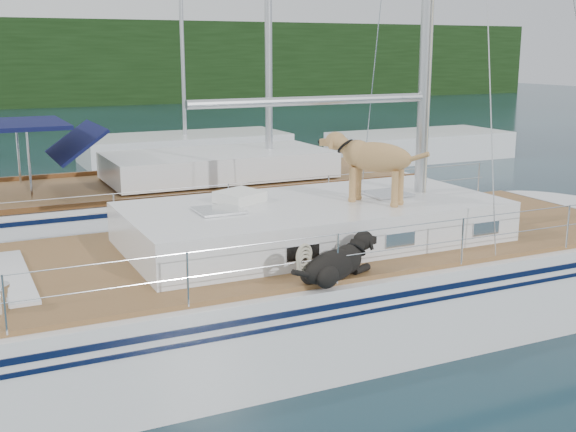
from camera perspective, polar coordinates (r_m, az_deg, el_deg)
ground at (r=10.25m, az=-2.07°, el=-9.26°), size 120.00×120.00×0.00m
main_sailboat at (r=10.04m, az=-1.55°, el=-5.59°), size 12.00×4.02×14.01m
neighbor_sailboat at (r=15.61m, az=-9.17°, el=0.79°), size 11.00×3.50×13.30m
bg_boat_center at (r=26.12m, az=-8.10°, el=5.31°), size 7.20×3.00×11.65m
bg_boat_east at (r=27.04m, az=10.37°, el=5.50°), size 6.40×3.00×11.65m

